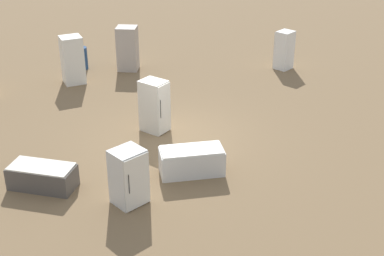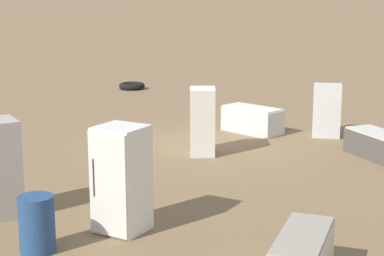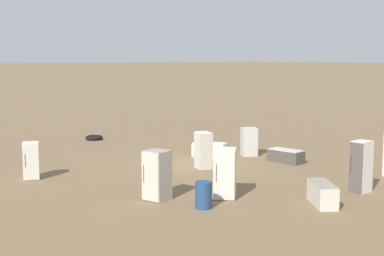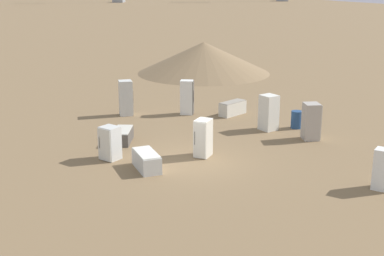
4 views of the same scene
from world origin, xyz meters
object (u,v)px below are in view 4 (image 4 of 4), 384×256
at_px(discarded_fridge_9, 126,98).
at_px(discarded_fridge_0, 123,136).
at_px(discarded_fridge_1, 383,169).
at_px(discarded_fridge_7, 233,108).
at_px(discarded_fridge_5, 147,161).
at_px(discarded_fridge_8, 110,143).
at_px(discarded_fridge_3, 203,138).
at_px(rusty_barrel, 296,120).
at_px(discarded_fridge_6, 187,97).
at_px(discarded_fridge_4, 311,121).
at_px(discarded_fridge_2, 269,113).

bearing_deg(discarded_fridge_9, discarded_fridge_0, -8.35).
distance_m(discarded_fridge_1, discarded_fridge_7, 11.52).
distance_m(discarded_fridge_5, discarded_fridge_8, 2.05).
bearing_deg(discarded_fridge_3, discarded_fridge_5, 59.51).
xyz_separation_m(discarded_fridge_5, discarded_fridge_8, (1.78, -0.94, 0.35)).
bearing_deg(rusty_barrel, discarded_fridge_9, -7.57).
bearing_deg(discarded_fridge_6, discarded_fridge_7, 92.74).
xyz_separation_m(discarded_fridge_1, discarded_fridge_9, (11.93, -8.80, 0.20)).
height_order(discarded_fridge_6, discarded_fridge_9, discarded_fridge_9).
height_order(discarded_fridge_8, rusty_barrel, discarded_fridge_8).
height_order(discarded_fridge_3, rusty_barrel, discarded_fridge_3).
xyz_separation_m(discarded_fridge_1, discarded_fridge_3, (6.86, -2.62, 0.05)).
distance_m(discarded_fridge_6, discarded_fridge_9, 3.35).
bearing_deg(discarded_fridge_1, discarded_fridge_8, -165.89).
height_order(discarded_fridge_0, discarded_fridge_3, discarded_fridge_3).
xyz_separation_m(discarded_fridge_3, discarded_fridge_4, (-4.69, -3.16, 0.06)).
bearing_deg(discarded_fridge_1, discarded_fridge_9, 166.52).
distance_m(discarded_fridge_4, discarded_fridge_5, 8.41).
distance_m(discarded_fridge_6, discarded_fridge_8, 8.11).
bearing_deg(discarded_fridge_5, discarded_fridge_3, -166.72).
relative_size(discarded_fridge_3, discarded_fridge_7, 0.95).
distance_m(discarded_fridge_3, discarded_fridge_4, 5.65).
xyz_separation_m(discarded_fridge_2, discarded_fridge_4, (-1.98, 1.29, -0.02)).
height_order(discarded_fridge_4, discarded_fridge_6, discarded_fridge_6).
bearing_deg(discarded_fridge_3, rusty_barrel, -113.56).
height_order(discarded_fridge_1, discarded_fridge_2, discarded_fridge_2).
bearing_deg(discarded_fridge_2, rusty_barrel, 66.20).
height_order(discarded_fridge_1, discarded_fridge_4, discarded_fridge_4).
bearing_deg(discarded_fridge_8, discarded_fridge_1, -161.56).
distance_m(discarded_fridge_9, rusty_barrel, 9.25).
height_order(discarded_fridge_6, rusty_barrel, discarded_fridge_6).
bearing_deg(discarded_fridge_8, discarded_fridge_9, -52.68).
xyz_separation_m(discarded_fridge_1, discarded_fridge_5, (8.87, -0.71, -0.40)).
xyz_separation_m(discarded_fridge_8, rusty_barrel, (-7.89, -5.93, -0.27)).
relative_size(discarded_fridge_0, discarded_fridge_4, 0.99).
relative_size(discarded_fridge_5, discarded_fridge_7, 1.07).
height_order(discarded_fridge_4, discarded_fridge_8, discarded_fridge_4).
bearing_deg(discarded_fridge_4, discarded_fridge_5, -67.55).
bearing_deg(discarded_fridge_5, discarded_fridge_6, -121.69).
height_order(discarded_fridge_1, discarded_fridge_8, discarded_fridge_1).
height_order(discarded_fridge_2, discarded_fridge_8, discarded_fridge_2).
xyz_separation_m(discarded_fridge_2, discarded_fridge_5, (4.72, 6.35, -0.53)).
bearing_deg(discarded_fridge_0, discarded_fridge_9, -82.47).
bearing_deg(discarded_fridge_6, discarded_fridge_4, 57.59).
xyz_separation_m(discarded_fridge_0, discarded_fridge_5, (-1.91, 3.30, 0.05)).
bearing_deg(discarded_fridge_0, discarded_fridge_3, 154.48).
xyz_separation_m(discarded_fridge_3, discarded_fridge_7, (-0.71, -7.11, -0.43)).
height_order(discarded_fridge_2, discarded_fridge_3, discarded_fridge_2).
bearing_deg(discarded_fridge_0, discarded_fridge_6, -117.13).
bearing_deg(discarded_fridge_4, discarded_fridge_8, -78.72).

